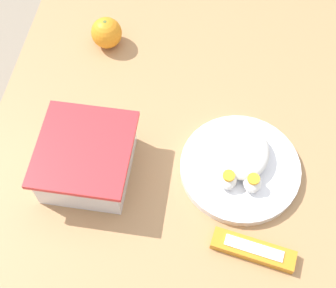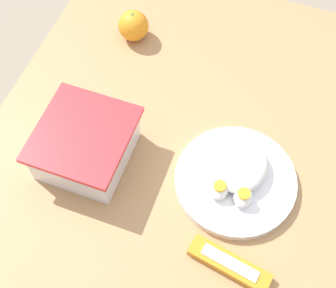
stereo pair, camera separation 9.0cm
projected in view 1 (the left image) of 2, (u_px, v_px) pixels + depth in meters
name	position (u px, v px, depth m)	size (l,w,h in m)	color
ground_plane	(177.00, 270.00, 1.54)	(10.00, 10.00, 0.00)	gray
table	(181.00, 192.00, 1.00)	(1.05, 0.80, 0.74)	#AD7F51
food_container	(87.00, 160.00, 0.87)	(0.18, 0.17, 0.09)	white
orange_fruit	(107.00, 33.00, 1.03)	(0.07, 0.07, 0.07)	orange
rice_plate	(241.00, 163.00, 0.89)	(0.23, 0.23, 0.06)	white
candy_bar	(253.00, 250.00, 0.81)	(0.06, 0.15, 0.02)	orange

